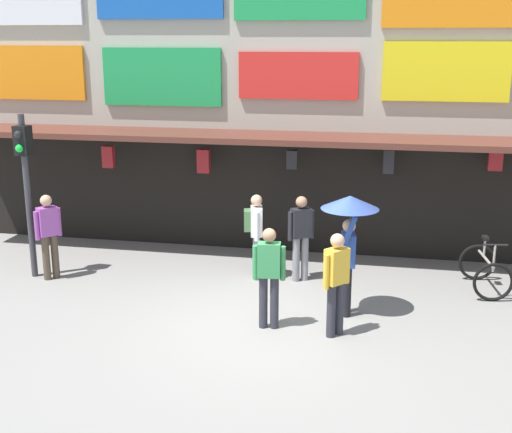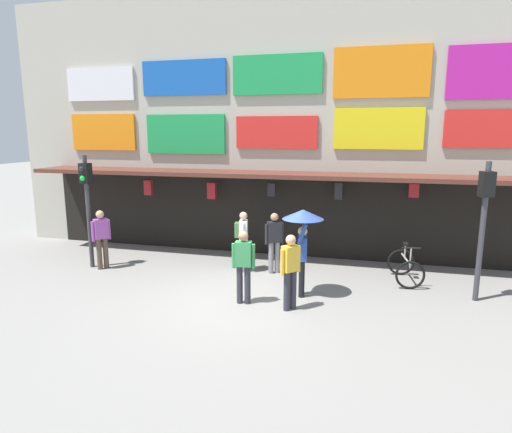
{
  "view_description": "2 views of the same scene",
  "coord_description": "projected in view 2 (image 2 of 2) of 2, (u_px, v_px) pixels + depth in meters",
  "views": [
    {
      "loc": [
        1.9,
        -10.1,
        4.59
      ],
      "look_at": [
        -0.41,
        1.54,
        1.41
      ],
      "focal_mm": 47.18,
      "sensor_mm": 36.0,
      "label": 1
    },
    {
      "loc": [
        2.75,
        -9.08,
        3.84
      ],
      "look_at": [
        -0.07,
        1.8,
        1.63
      ],
      "focal_mm": 30.49,
      "sensor_mm": 36.0,
      "label": 2
    }
  ],
  "objects": [
    {
      "name": "pedestrian_in_yellow",
      "position": [
        101.0,
        236.0,
        12.2
      ],
      "size": [
        0.4,
        0.43,
        1.68
      ],
      "color": "brown",
      "rests_on": "ground"
    },
    {
      "name": "traffic_light_far",
      "position": [
        484.0,
        209.0,
        9.65
      ],
      "size": [
        0.33,
        0.35,
        3.2
      ],
      "color": "#38383D",
      "rests_on": "ground"
    },
    {
      "name": "pedestrian_in_black",
      "position": [
        274.0,
        238.0,
        11.83
      ],
      "size": [
        0.48,
        0.46,
        1.68
      ],
      "color": "gray",
      "rests_on": "ground"
    },
    {
      "name": "pedestrian_in_green",
      "position": [
        290.0,
        268.0,
        9.36
      ],
      "size": [
        0.4,
        0.42,
        1.68
      ],
      "color": "#2D2D38",
      "rests_on": "ground"
    },
    {
      "name": "pedestrian_in_purple",
      "position": [
        243.0,
        263.0,
        9.7
      ],
      "size": [
        0.53,
        0.25,
        1.68
      ],
      "color": "#2D2D38",
      "rests_on": "ground"
    },
    {
      "name": "traffic_light_near",
      "position": [
        87.0,
        193.0,
        12.12
      ],
      "size": [
        0.3,
        0.34,
        3.2
      ],
      "color": "#38383D",
      "rests_on": "ground"
    },
    {
      "name": "bicycle_parked",
      "position": [
        405.0,
        267.0,
        11.21
      ],
      "size": [
        0.87,
        1.25,
        1.05
      ],
      "color": "black",
      "rests_on": "ground"
    },
    {
      "name": "pedestrian_with_umbrella",
      "position": [
        303.0,
        228.0,
        10.02
      ],
      "size": [
        0.96,
        0.96,
        2.08
      ],
      "color": "black",
      "rests_on": "ground"
    },
    {
      "name": "ground_plane",
      "position": [
        240.0,
        300.0,
        10.04
      ],
      "size": [
        80.0,
        80.0,
        0.0
      ],
      "primitive_type": "plane",
      "color": "gray"
    },
    {
      "name": "shopfront",
      "position": [
        280.0,
        127.0,
        13.61
      ],
      "size": [
        18.0,
        2.6,
        8.0
      ],
      "color": "#B2AD9E",
      "rests_on": "ground"
    },
    {
      "name": "pedestrian_in_red",
      "position": [
        243.0,
        237.0,
        11.98
      ],
      "size": [
        0.41,
        0.52,
        1.68
      ],
      "color": "gray",
      "rests_on": "ground"
    }
  ]
}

